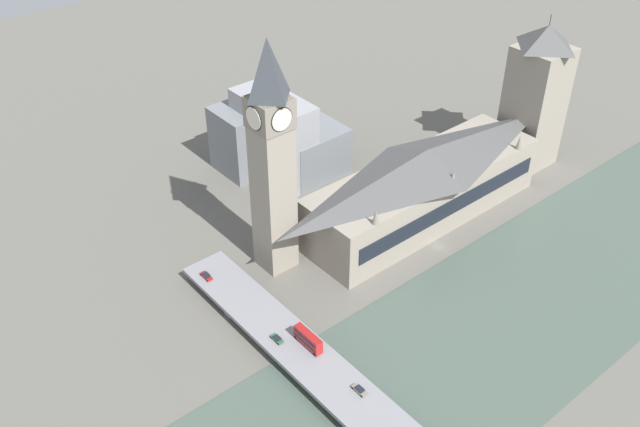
# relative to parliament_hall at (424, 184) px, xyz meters

# --- Properties ---
(ground_plane) EXTENTS (600.00, 600.00, 0.00)m
(ground_plane) POSITION_rel_parliament_hall_xyz_m (-15.90, 8.00, -13.38)
(ground_plane) COLOR #605E56
(river_water) EXTENTS (59.92, 360.00, 0.30)m
(river_water) POSITION_rel_parliament_hall_xyz_m (-51.86, 8.00, -13.23)
(river_water) COLOR #47564C
(river_water) RESTS_ON ground_plane
(parliament_hall) EXTENTS (26.25, 90.65, 26.97)m
(parliament_hall) POSITION_rel_parliament_hall_xyz_m (0.00, 0.00, 0.00)
(parliament_hall) COLOR gray
(parliament_hall) RESTS_ON ground_plane
(clock_tower) EXTENTS (11.44, 11.44, 76.23)m
(clock_tower) POSITION_rel_parliament_hall_xyz_m (11.98, 54.45, 27.21)
(clock_tower) COLOR gray
(clock_tower) RESTS_ON ground_plane
(victoria_tower) EXTENTS (17.90, 17.90, 59.27)m
(victoria_tower) POSITION_rel_parliament_hall_xyz_m (0.06, -58.28, 14.25)
(victoria_tower) COLOR gray
(victoria_tower) RESTS_ON ground_plane
(road_bridge) EXTENTS (151.85, 14.21, 4.15)m
(road_bridge) POSITION_rel_parliament_hall_xyz_m (-51.86, 74.69, -10.07)
(road_bridge) COLOR slate
(road_bridge) RESTS_ON ground_plane
(double_decker_bus_lead) EXTENTS (10.03, 2.46, 4.62)m
(double_decker_bus_lead) POSITION_rel_parliament_hall_xyz_m (-25.93, 72.02, -6.69)
(double_decker_bus_lead) COLOR red
(double_decker_bus_lead) RESTS_ON road_bridge
(car_northbound_lead) EXTENTS (4.13, 1.74, 1.27)m
(car_northbound_lead) POSITION_rel_parliament_hall_xyz_m (-18.97, 77.44, -8.59)
(car_northbound_lead) COLOR #2D5638
(car_northbound_lead) RESTS_ON road_bridge
(car_northbound_mid) EXTENTS (4.41, 1.77, 1.30)m
(car_northbound_mid) POSITION_rel_parliament_hall_xyz_m (-46.80, 72.06, -8.57)
(car_northbound_mid) COLOR slate
(car_northbound_mid) RESTS_ON road_bridge
(car_southbound_tail) EXTENTS (4.64, 1.85, 1.41)m
(car_southbound_tail) POSITION_rel_parliament_hall_xyz_m (15.95, 78.16, -8.54)
(car_southbound_tail) COLOR maroon
(car_southbound_tail) RESTS_ON road_bridge
(city_block_west) EXTENTS (20.22, 17.25, 25.34)m
(city_block_west) POSITION_rel_parliament_hall_xyz_m (65.75, 29.96, -0.71)
(city_block_west) COLOR slate
(city_block_west) RESTS_ON ground_plane
(city_block_center) EXTENTS (33.35, 16.10, 32.63)m
(city_block_center) POSITION_rel_parliament_hall_xyz_m (53.80, 23.36, 2.93)
(city_block_center) COLOR #939399
(city_block_center) RESTS_ON ground_plane
(city_block_east) EXTENTS (33.47, 24.93, 18.54)m
(city_block_east) POSITION_rel_parliament_hall_xyz_m (53.62, 11.98, -4.11)
(city_block_east) COLOR slate
(city_block_east) RESTS_ON ground_plane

